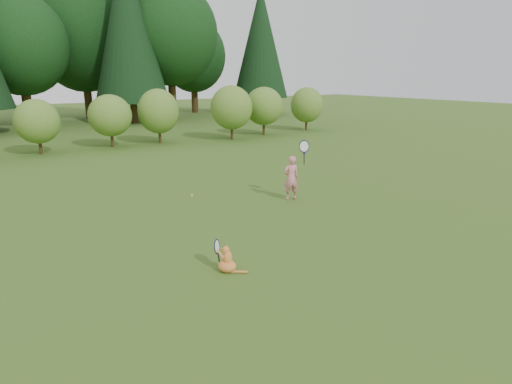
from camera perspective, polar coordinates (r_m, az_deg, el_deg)
ground at (r=9.67m, az=1.62°, el=-5.23°), size 100.00×100.00×0.00m
shrub_row at (r=21.15m, az=-19.22°, el=9.12°), size 28.00×3.00×2.80m
woodland_backdrop at (r=31.12m, az=-25.31°, el=21.59°), size 48.00×10.00×15.00m
child at (r=11.96m, az=4.75°, el=2.03°), size 0.73×0.50×1.86m
cat at (r=7.71m, az=-3.96°, el=-8.75°), size 0.50×0.71×0.68m
tennis_ball at (r=10.19m, az=-8.55°, el=-0.48°), size 0.06×0.06×0.06m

